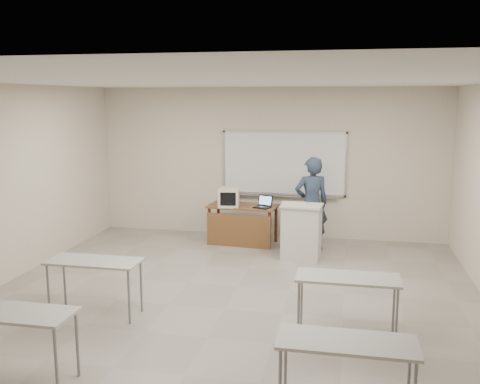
% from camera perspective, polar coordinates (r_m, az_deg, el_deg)
% --- Properties ---
extents(floor, '(7.00, 8.00, 0.01)m').
position_cam_1_polar(floor, '(7.32, -1.67, -12.39)').
color(floor, gray).
rests_on(floor, ground).
extents(whiteboard, '(2.48, 0.10, 1.31)m').
position_cam_1_polar(whiteboard, '(10.71, 4.69, 2.97)').
color(whiteboard, white).
rests_on(whiteboard, floor).
extents(student_desks, '(4.40, 2.20, 0.73)m').
position_cam_1_polar(student_desks, '(5.86, -4.77, -11.17)').
color(student_desks, '#A8A7A2').
rests_on(student_desks, floor).
extents(instructor_desk, '(1.31, 0.66, 0.75)m').
position_cam_1_polar(instructor_desk, '(10.22, 0.19, -2.77)').
color(instructor_desk, brown).
rests_on(instructor_desk, floor).
extents(podium, '(0.69, 0.50, 0.97)m').
position_cam_1_polar(podium, '(9.40, 6.57, -4.21)').
color(podium, '#BBB8B1').
rests_on(podium, floor).
extents(crt_monitor, '(0.38, 0.43, 0.36)m').
position_cam_1_polar(crt_monitor, '(10.18, -1.20, -0.54)').
color(crt_monitor, beige).
rests_on(crt_monitor, instructor_desk).
extents(laptop, '(0.30, 0.28, 0.22)m').
position_cam_1_polar(laptop, '(10.08, 2.41, -1.34)').
color(laptop, black).
rests_on(laptop, instructor_desk).
extents(mouse, '(0.10, 0.08, 0.04)m').
position_cam_1_polar(mouse, '(10.02, 2.30, -1.62)').
color(mouse, '#A5A8AD').
rests_on(mouse, instructor_desk).
extents(keyboard, '(0.42, 0.15, 0.02)m').
position_cam_1_polar(keyboard, '(9.39, 5.76, -1.14)').
color(keyboard, beige).
rests_on(keyboard, podium).
extents(presenter, '(0.74, 0.61, 1.74)m').
position_cam_1_polar(presenter, '(9.89, 7.63, -1.27)').
color(presenter, black).
rests_on(presenter, floor).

